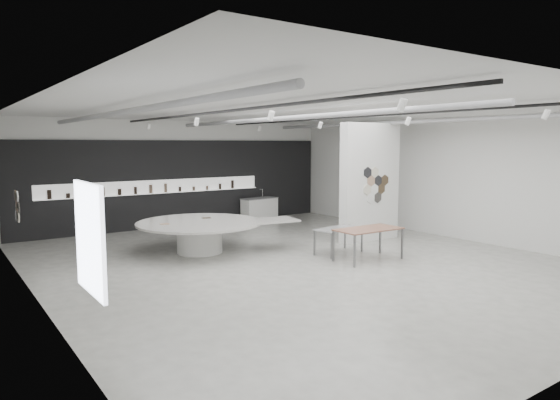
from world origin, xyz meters
TOP-DOWN VIEW (x-y plane):
  - room at (-0.09, -0.00)m, footprint 12.02×14.02m
  - back_wall_display at (-0.08, 6.93)m, footprint 11.80×0.27m
  - partition_column at (3.50, 1.00)m, footprint 2.20×0.38m
  - display_island at (-1.52, 2.37)m, footprint 4.57×3.91m
  - sample_table_wood at (1.56, -0.89)m, footprint 1.77×0.91m
  - sample_table_stone at (1.46, 0.13)m, footprint 1.44×0.86m
  - kitchen_counter at (3.03, 6.53)m, footprint 1.57×0.77m

SIDE VIEW (x-z plane):
  - kitchen_counter at x=3.03m, z-range -0.16..1.02m
  - display_island at x=-1.52m, z-range 0.13..1.00m
  - sample_table_stone at x=1.46m, z-range 0.29..0.99m
  - sample_table_wood at x=1.56m, z-range 0.35..1.17m
  - back_wall_display at x=-0.08m, z-range -0.01..3.09m
  - partition_column at x=3.50m, z-range 0.00..3.60m
  - room at x=-0.09m, z-range 0.16..3.98m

